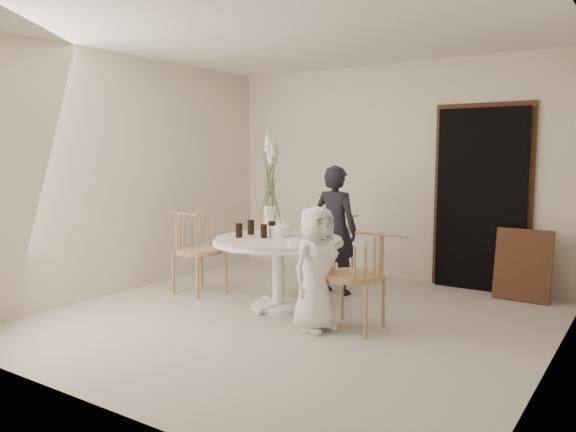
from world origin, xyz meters
The scene contains 18 objects.
ground centered at (0.00, 0.00, 0.00)m, with size 4.50×4.50×0.00m, color beige.
room_shell centered at (0.00, 0.00, 1.62)m, with size 4.50×4.50×4.50m.
doorway centered at (1.15, 2.19, 1.05)m, with size 1.00×0.10×2.10m, color black.
door_trim centered at (1.15, 2.23, 1.11)m, with size 1.12×0.03×2.22m, color #50301B.
table centered at (-0.35, 0.25, 0.62)m, with size 1.33×1.33×0.73m.
picture_frame centered at (1.68, 1.95, 0.39)m, with size 0.59×0.04×0.78m, color #50301B.
chair_far centered at (-0.36, 1.52, 0.54)m, with size 0.57×0.59×0.83m.
chair_right centered at (0.75, 0.05, 0.59)m, with size 0.57×0.53×0.91m.
chair_left centered at (-1.55, 0.25, 0.59)m, with size 0.59×0.55×0.91m.
girl centered at (-0.16, 1.11, 0.73)m, with size 0.53×0.35×1.45m, color black.
boy centered at (0.35, -0.17, 0.56)m, with size 0.55×0.36×1.12m, color white.
birthday_cake centered at (-0.40, 0.33, 0.79)m, with size 0.23×0.23×0.16m.
cola_tumbler_a centered at (-0.69, 0.04, 0.81)m, with size 0.07×0.07×0.15m, color black.
cola_tumbler_b centered at (-0.47, 0.16, 0.80)m, with size 0.07×0.07×0.14m, color black.
cola_tumbler_c centered at (-0.72, 0.28, 0.81)m, with size 0.07×0.07×0.16m, color black.
cola_tumbler_d centered at (-0.46, 0.29, 0.81)m, with size 0.07×0.07×0.16m, color black.
plate_stack centered at (0.08, -0.04, 0.76)m, with size 0.23×0.23×0.06m, color silver.
flower_vase centered at (-0.70, 0.61, 1.23)m, with size 0.15×0.15×1.11m.
Camera 1 is at (2.88, -4.40, 1.59)m, focal length 35.00 mm.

